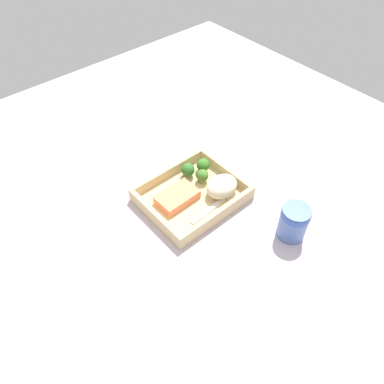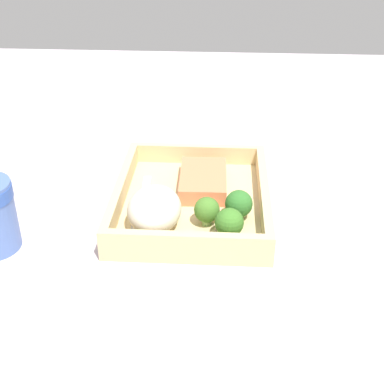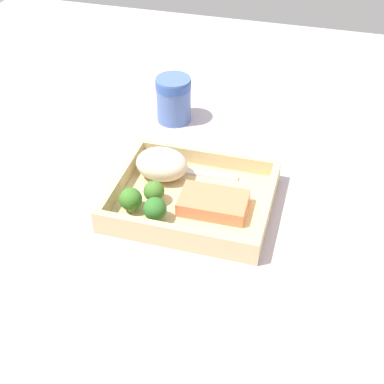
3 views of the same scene
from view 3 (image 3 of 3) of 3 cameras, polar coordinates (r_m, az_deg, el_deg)
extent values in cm
cube|color=#BFB0BC|center=(88.64, 0.00, -1.85)|extent=(160.00, 160.00, 2.00)
cube|color=#D0B883|center=(87.59, 0.00, -1.06)|extent=(25.70, 21.26, 1.20)
cube|color=#D0B883|center=(93.97, 1.66, 3.72)|extent=(25.70, 1.20, 2.90)
cube|color=#D0B883|center=(79.10, -1.97, -4.47)|extent=(25.70, 1.20, 2.90)
cube|color=#D0B883|center=(84.57, 8.02, -1.45)|extent=(1.20, 18.86, 2.90)
cube|color=#D0B883|center=(89.64, -7.56, 1.32)|extent=(1.20, 18.86, 2.90)
cube|color=#F17E54|center=(84.68, 2.29, -1.19)|extent=(10.85, 6.90, 2.36)
ellipsoid|color=beige|center=(90.47, -3.24, 2.98)|extent=(8.94, 6.98, 5.25)
cylinder|color=#7DA45B|center=(85.29, -6.49, -1.59)|extent=(1.39, 1.39, 1.28)
sphere|color=#3C7627|center=(84.23, -6.57, -0.74)|extent=(3.67, 3.67, 3.67)
cylinder|color=#87AE64|center=(86.49, -4.03, -0.72)|extent=(1.28, 1.28, 1.29)
sphere|color=#447628|center=(85.49, -4.08, 0.09)|extent=(3.38, 3.38, 3.38)
cylinder|color=#83AE66|center=(83.12, -3.93, -2.67)|extent=(1.39, 1.39, 1.33)
sphere|color=#306E29|center=(82.01, -3.98, -1.81)|extent=(3.67, 3.67, 3.67)
cube|color=silver|center=(92.09, 1.36, 1.92)|extent=(12.44, 1.78, 0.44)
cube|color=silver|center=(93.60, -3.39, 2.56)|extent=(3.52, 2.38, 0.44)
cylinder|color=#4E6CAB|center=(107.18, -1.97, 9.83)|extent=(6.80, 6.80, 9.18)
cylinder|color=#3356A8|center=(105.56, -2.01, 11.42)|extent=(7.00, 7.00, 1.65)
cube|color=white|center=(96.75, -14.97, 1.52)|extent=(10.56, 15.23, 0.24)
camera|label=1|loc=(1.19, 38.94, 41.75)|focal=35.00mm
camera|label=2|loc=(1.03, -40.86, 21.42)|focal=50.00mm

